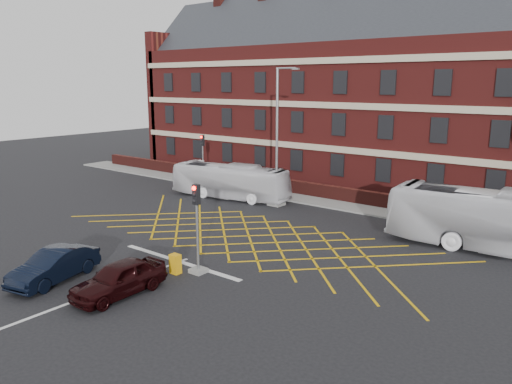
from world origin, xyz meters
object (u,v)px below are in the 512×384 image
Objects in this scene: car_navy at (54,266)px; utility_cabinet at (175,264)px; bus_right at (505,222)px; direction_signs at (200,168)px; street_lamp at (277,159)px; traffic_light_near at (197,237)px; bus_left at (230,181)px; traffic_light_far at (203,163)px; car_maroon at (119,278)px.

car_navy is 4.68× the size of utility_cabinet.
bus_right reaches higher than direction_signs.
car_navy is 17.92m from street_lamp.
traffic_light_near is at bearing -69.68° from street_lamp.
traffic_light_near is 0.44× the size of street_lamp.
direction_signs is (-5.76, 2.53, 0.04)m from bus_left.
bus_left is 4.75m from street_lamp.
car_navy is at bearing 133.71° from bus_right.
traffic_light_far is at bearing 77.59° from bus_right.
direction_signs is at bearing 78.61° from bus_right.
direction_signs is 2.35× the size of utility_cabinet.
utility_cabinet is at bearing -49.25° from traffic_light_far.
traffic_light_far is at bearing 125.25° from car_maroon.
bus_left reaches higher than utility_cabinet.
utility_cabinet is (0.07, 3.13, -0.26)m from car_maroon.
car_navy is (4.63, -17.35, -0.62)m from bus_left.
street_lamp is (10.06, -2.64, 1.69)m from traffic_light_far.
bus_left is 4.37× the size of direction_signs.
bus_right is 1.22× the size of street_lamp.
traffic_light_near is at bearing -152.87° from bus_left.
car_maroon is 1.94× the size of direction_signs.
bus_right is 22.54m from car_navy.
car_navy is at bearing -173.57° from bus_left.
car_navy is 3.68m from car_maroon.
car_maroon is (3.57, 0.87, 0.01)m from car_navy.
direction_signs reaches higher than car_maroon.
bus_left is 0.80× the size of bus_right.
bus_left is 2.25× the size of traffic_light_far.
car_navy is at bearing -62.83° from traffic_light_far.
bus_right is 2.80× the size of car_maroon.
street_lamp is (4.24, 0.36, 2.11)m from bus_left.
traffic_light_near is (4.42, 4.73, 1.04)m from car_navy.
bus_left is 2.25× the size of car_maroon.
traffic_light_far is 10.53m from street_lamp.
car_maroon reaches higher than utility_cabinet.
street_lamp is (-15.42, 0.94, 1.78)m from bus_right.
car_maroon is at bearing -76.77° from street_lamp.
traffic_light_near reaches higher than utility_cabinet.
utility_cabinet is (14.08, -16.34, -1.30)m from traffic_light_far.
traffic_light_far is 0.61m from direction_signs.
traffic_light_near is at bearing 77.09° from car_maroon.
traffic_light_near is 4.57× the size of utility_cabinet.
bus_right is 19.62m from car_maroon.
car_maroon is 1.00× the size of traffic_light_near.
utility_cabinet is at bearing -48.54° from direction_signs.
car_maroon reaches higher than car_navy.
street_lamp is (-3.96, 16.84, 2.72)m from car_maroon.
street_lamp is 14.60m from utility_cabinet.
bus_left is at bearing 125.64° from traffic_light_near.
bus_right is 16.05m from traffic_light_near.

